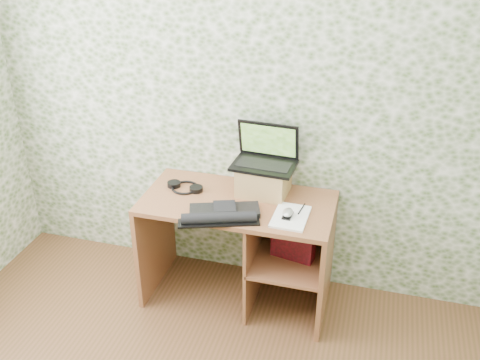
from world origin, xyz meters
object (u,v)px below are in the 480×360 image
(keyboard, at_px, (222,214))
(laptop, at_px, (266,155))
(riser, at_px, (264,180))
(notepad, at_px, (291,217))
(desk, at_px, (250,236))

(keyboard, bearing_deg, laptop, 48.00)
(riser, distance_m, notepad, 0.35)
(desk, height_order, notepad, notepad)
(riser, xyz_separation_m, laptop, (-0.00, 0.04, 0.15))
(desk, relative_size, notepad, 4.20)
(keyboard, distance_m, notepad, 0.40)
(desk, relative_size, keyboard, 2.50)
(riser, distance_m, keyboard, 0.40)
(laptop, bearing_deg, desk, -105.43)
(laptop, height_order, keyboard, laptop)
(desk, bearing_deg, laptop, 71.25)
(riser, bearing_deg, notepad, -48.25)
(keyboard, bearing_deg, notepad, -4.27)
(laptop, xyz_separation_m, keyboard, (-0.17, -0.40, -0.22))
(riser, bearing_deg, desk, -114.81)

